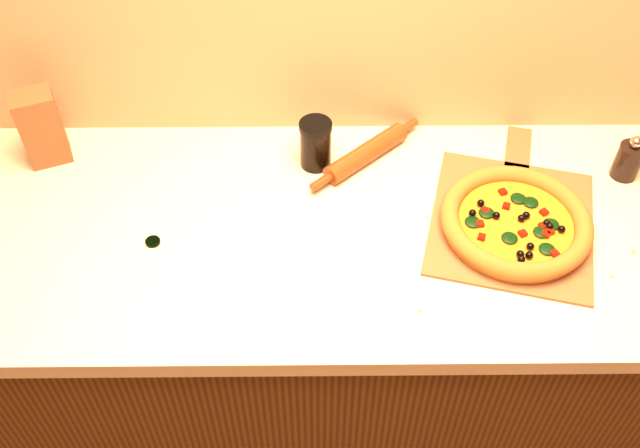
{
  "coord_description": "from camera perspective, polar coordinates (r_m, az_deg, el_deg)",
  "views": [
    {
      "loc": [
        -0.1,
        0.41,
        2.03
      ],
      "look_at": [
        -0.09,
        1.38,
        0.96
      ],
      "focal_mm": 40.0,
      "sensor_mm": 36.0,
      "label": 1
    }
  ],
  "objects": [
    {
      "name": "dark_jar",
      "position": [
        1.61,
        -0.35,
        6.42
      ],
      "size": [
        0.07,
        0.07,
        0.12
      ],
      "color": "black",
      "rests_on": "countertop"
    },
    {
      "name": "bottle_cap",
      "position": [
        1.52,
        -13.23,
        -1.38
      ],
      "size": [
        0.04,
        0.04,
        0.01
      ],
      "primitive_type": "cylinder",
      "rotation": [
        0.0,
        0.0,
        -0.28
      ],
      "color": "black",
      "rests_on": "countertop"
    },
    {
      "name": "paper_bag",
      "position": [
        1.73,
        -21.4,
        7.21
      ],
      "size": [
        0.11,
        0.1,
        0.18
      ],
      "primitive_type": "cube",
      "rotation": [
        0.0,
        0.0,
        0.37
      ],
      "color": "brown",
      "rests_on": "countertop"
    },
    {
      "name": "rolling_pin",
      "position": [
        1.65,
        3.71,
        5.68
      ],
      "size": [
        0.26,
        0.24,
        0.05
      ],
      "rotation": [
        0.0,
        0.0,
        0.73
      ],
      "color": "#5F2B10",
      "rests_on": "countertop"
    },
    {
      "name": "pepper_grinder",
      "position": [
        1.74,
        23.46,
        4.73
      ],
      "size": [
        0.06,
        0.06,
        0.11
      ],
      "color": "black",
      "rests_on": "countertop"
    },
    {
      "name": "countertop",
      "position": [
        1.53,
        3.34,
        -0.6
      ],
      "size": [
        2.84,
        0.68,
        0.04
      ],
      "primitive_type": "cube",
      "color": "beige",
      "rests_on": "cabinet"
    },
    {
      "name": "pizza",
      "position": [
        1.54,
        15.38,
        0.17
      ],
      "size": [
        0.32,
        0.32,
        0.04
      ],
      "color": "#C57631",
      "rests_on": "pizza_peel"
    },
    {
      "name": "pizza_peel",
      "position": [
        1.58,
        15.1,
        0.5
      ],
      "size": [
        0.42,
        0.54,
        0.01
      ],
      "rotation": [
        0.0,
        0.0,
        -0.25
      ],
      "color": "brown",
      "rests_on": "countertop"
    },
    {
      "name": "cabinet",
      "position": [
        1.89,
        2.75,
        -9.67
      ],
      "size": [
        2.8,
        0.65,
        0.86
      ],
      "primitive_type": "cube",
      "color": "#401D0D",
      "rests_on": "ground"
    }
  ]
}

